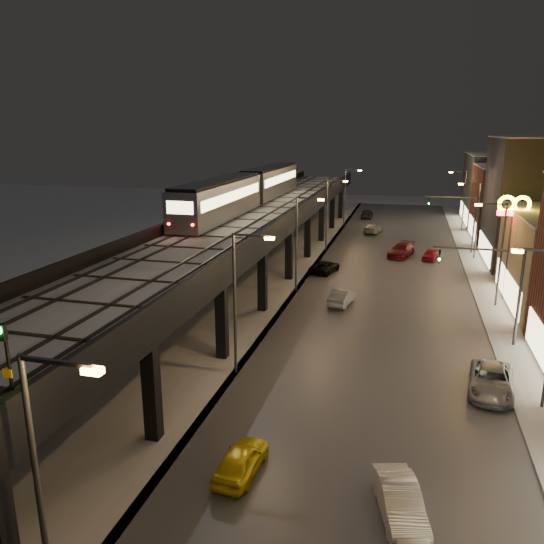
# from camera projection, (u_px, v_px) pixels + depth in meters

# --- Properties ---
(ground) EXTENTS (220.00, 220.00, 0.00)m
(ground) POSITION_uv_depth(u_px,v_px,m) (150.00, 515.00, 21.15)
(ground) COLOR silver
(road_surface) EXTENTS (17.00, 120.00, 0.06)m
(road_surface) POSITION_uv_depth(u_px,v_px,m) (386.00, 286.00, 52.01)
(road_surface) COLOR #46474D
(road_surface) RESTS_ON ground
(sidewalk_right) EXTENTS (4.00, 120.00, 0.14)m
(sidewalk_right) POSITION_uv_depth(u_px,v_px,m) (495.00, 293.00, 49.57)
(sidewalk_right) COLOR #9FA1A8
(sidewalk_right) RESTS_ON ground
(under_viaduct_pavement) EXTENTS (11.00, 120.00, 0.06)m
(under_viaduct_pavement) POSITION_uv_depth(u_px,v_px,m) (254.00, 276.00, 55.30)
(under_viaduct_pavement) COLOR #9FA1A8
(under_viaduct_pavement) RESTS_ON ground
(elevated_viaduct) EXTENTS (9.00, 100.00, 6.30)m
(elevated_viaduct) POSITION_uv_depth(u_px,v_px,m) (244.00, 229.00, 50.90)
(elevated_viaduct) COLOR black
(elevated_viaduct) RESTS_ON ground
(viaduct_trackbed) EXTENTS (8.40, 100.00, 0.32)m
(viaduct_trackbed) POSITION_uv_depth(u_px,v_px,m) (245.00, 221.00, 50.82)
(viaduct_trackbed) COLOR #B2B7C1
(viaduct_trackbed) RESTS_ON elevated_viaduct
(viaduct_parapet_streetside) EXTENTS (0.30, 100.00, 1.10)m
(viaduct_parapet_streetside) POSITION_uv_depth(u_px,v_px,m) (289.00, 218.00, 49.67)
(viaduct_parapet_streetside) COLOR black
(viaduct_parapet_streetside) RESTS_ON elevated_viaduct
(viaduct_parapet_far) EXTENTS (0.30, 100.00, 1.10)m
(viaduct_parapet_far) POSITION_uv_depth(u_px,v_px,m) (202.00, 214.00, 51.78)
(viaduct_parapet_far) COLOR black
(viaduct_parapet_far) RESTS_ON elevated_viaduct
(building_e) EXTENTS (12.20, 12.20, 10.16)m
(building_e) POSITION_uv_depth(u_px,v_px,m) (522.00, 204.00, 71.91)
(building_e) COLOR maroon
(building_e) RESTS_ON ground
(building_f) EXTENTS (12.20, 16.20, 11.16)m
(building_f) POSITION_uv_depth(u_px,v_px,m) (506.00, 189.00, 84.86)
(building_f) COLOR #393A3E
(building_f) RESTS_ON ground
(streetlight_left_0) EXTENTS (2.57, 0.28, 9.00)m
(streetlight_left_0) POSITION_uv_depth(u_px,v_px,m) (44.00, 476.00, 15.22)
(streetlight_left_0) COLOR #38383A
(streetlight_left_0) RESTS_ON ground
(streetlight_left_1) EXTENTS (2.57, 0.28, 9.00)m
(streetlight_left_1) POSITION_uv_depth(u_px,v_px,m) (239.00, 294.00, 32.04)
(streetlight_left_1) COLOR #38383A
(streetlight_left_1) RESTS_ON ground
(streetlight_left_2) EXTENTS (2.57, 0.28, 9.00)m
(streetlight_left_2) POSITION_uv_depth(u_px,v_px,m) (299.00, 238.00, 48.85)
(streetlight_left_2) COLOR #38383A
(streetlight_left_2) RESTS_ON ground
(streetlight_right_2) EXTENTS (2.56, 0.28, 9.00)m
(streetlight_right_2) POSITION_uv_depth(u_px,v_px,m) (498.00, 248.00, 44.67)
(streetlight_right_2) COLOR #38383A
(streetlight_right_2) RESTS_ON ground
(streetlight_left_3) EXTENTS (2.57, 0.28, 9.00)m
(streetlight_left_3) POSITION_uv_depth(u_px,v_px,m) (329.00, 210.00, 65.67)
(streetlight_left_3) COLOR #38383A
(streetlight_left_3) RESTS_ON ground
(streetlight_right_3) EXTENTS (2.56, 0.28, 9.00)m
(streetlight_right_3) POSITION_uv_depth(u_px,v_px,m) (476.00, 215.00, 61.49)
(streetlight_right_3) COLOR #38383A
(streetlight_right_3) RESTS_ON ground
(streetlight_left_4) EXTENTS (2.57, 0.28, 9.00)m
(streetlight_left_4) POSITION_uv_depth(u_px,v_px,m) (346.00, 193.00, 82.49)
(streetlight_left_4) COLOR #38383A
(streetlight_left_4) RESTS_ON ground
(streetlight_right_4) EXTENTS (2.56, 0.28, 9.00)m
(streetlight_right_4) POSITION_uv_depth(u_px,v_px,m) (463.00, 197.00, 78.31)
(streetlight_right_4) COLOR #38383A
(streetlight_right_4) RESTS_ON ground
(traffic_light_rig_a) EXTENTS (6.10, 0.34, 7.00)m
(traffic_light_rig_a) POSITION_uv_depth(u_px,v_px,m) (503.00, 284.00, 36.67)
(traffic_light_rig_a) COLOR #38383A
(traffic_light_rig_a) RESTS_ON ground
(traffic_light_rig_b) EXTENTS (6.10, 0.34, 7.00)m
(traffic_light_rig_b) POSITION_uv_depth(u_px,v_px,m) (465.00, 217.00, 64.70)
(traffic_light_rig_b) COLOR #38383A
(traffic_light_rig_b) RESTS_ON ground
(subway_train) EXTENTS (3.07, 37.63, 3.67)m
(subway_train) POSITION_uv_depth(u_px,v_px,m) (249.00, 188.00, 59.82)
(subway_train) COLOR gray
(subway_train) RESTS_ON viaduct_trackbed
(rail_signal) EXTENTS (0.32, 0.41, 2.76)m
(rail_signal) POSITION_uv_depth(u_px,v_px,m) (4.00, 349.00, 15.67)
(rail_signal) COLOR black
(rail_signal) RESTS_ON viaduct_trackbed
(car_taxi) EXTENTS (1.81, 3.96, 1.32)m
(car_taxi) POSITION_uv_depth(u_px,v_px,m) (241.00, 461.00, 23.49)
(car_taxi) COLOR yellow
(car_taxi) RESTS_ON ground
(car_near_white) EXTENTS (2.12, 4.37, 1.38)m
(car_near_white) POSITION_uv_depth(u_px,v_px,m) (342.00, 297.00, 46.27)
(car_near_white) COLOR gray
(car_near_white) RESTS_ON ground
(car_mid_silver) EXTENTS (3.13, 4.86, 1.25)m
(car_mid_silver) POSITION_uv_depth(u_px,v_px,m) (325.00, 267.00, 56.67)
(car_mid_silver) COLOR black
(car_mid_silver) RESTS_ON ground
(car_mid_dark) EXTENTS (2.90, 5.39, 1.49)m
(car_mid_dark) POSITION_uv_depth(u_px,v_px,m) (373.00, 228.00, 78.37)
(car_mid_dark) COLOR gray
(car_mid_dark) RESTS_ON ground
(car_far_white) EXTENTS (1.84, 4.47, 1.52)m
(car_far_white) POSITION_uv_depth(u_px,v_px,m) (367.00, 214.00, 91.57)
(car_far_white) COLOR black
(car_far_white) RESTS_ON ground
(car_onc_silver) EXTENTS (2.51, 4.49, 1.40)m
(car_onc_silver) POSITION_uv_depth(u_px,v_px,m) (400.00, 503.00, 20.78)
(car_onc_silver) COLOR silver
(car_onc_silver) RESTS_ON ground
(car_onc_dark) EXTENTS (3.09, 5.51, 1.46)m
(car_onc_dark) POSITION_uv_depth(u_px,v_px,m) (491.00, 382.00, 30.71)
(car_onc_dark) COLOR gray
(car_onc_dark) RESTS_ON ground
(car_onc_white) EXTENTS (3.57, 5.67, 1.53)m
(car_onc_white) POSITION_uv_depth(u_px,v_px,m) (401.00, 251.00, 63.75)
(car_onc_white) COLOR maroon
(car_onc_white) RESTS_ON ground
(car_onc_red) EXTENTS (2.28, 3.92, 1.25)m
(car_onc_red) POSITION_uv_depth(u_px,v_px,m) (431.00, 255.00, 62.21)
(car_onc_red) COLOR maroon
(car_onc_red) RESTS_ON ground
(sign_mcdonalds) EXTENTS (2.79, 0.45, 9.39)m
(sign_mcdonalds) POSITION_uv_depth(u_px,v_px,m) (513.00, 217.00, 46.07)
(sign_mcdonalds) COLOR #38383A
(sign_mcdonalds) RESTS_ON ground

